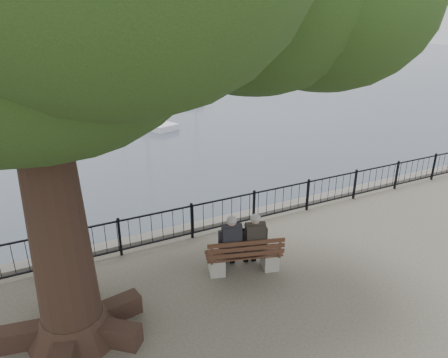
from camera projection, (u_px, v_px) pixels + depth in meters
harbor at (217, 237)px, 12.28m from camera, size 260.00×260.00×1.20m
railing at (224, 213)px, 11.48m from camera, size 22.06×0.06×1.00m
bench at (244, 259)px, 9.62m from camera, size 1.92×1.05×0.97m
person_left at (230, 245)px, 9.53m from camera, size 0.59×0.83×1.54m
person_right at (253, 242)px, 9.62m from camera, size 0.59×0.83×1.54m
lion_monument at (73, 62)px, 51.62m from camera, size 5.59×5.59×8.35m
sailboat_b at (18, 128)px, 25.79m from camera, size 3.19×6.43×13.43m
sailboat_c at (145, 121)px, 27.97m from camera, size 3.30×5.90×10.66m
sailboat_d at (194, 98)px, 36.85m from camera, size 3.79×6.20×9.93m
sailboat_f at (119, 97)px, 37.08m from camera, size 3.22×5.52×10.26m
sailboat_g at (160, 90)px, 41.30m from camera, size 1.57×5.02×9.75m
sailboat_h at (44, 85)px, 44.24m from camera, size 3.08×4.99×11.42m
far_shore at (169, 37)px, 85.36m from camera, size 30.00×8.60×9.18m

